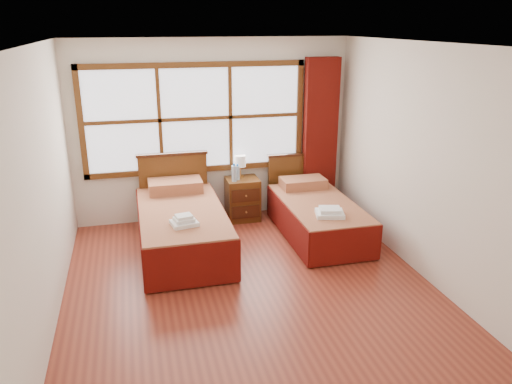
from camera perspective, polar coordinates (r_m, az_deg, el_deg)
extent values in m
plane|color=maroon|center=(5.65, -0.71, -10.76)|extent=(4.50, 4.50, 0.00)
plane|color=white|center=(4.92, -0.84, 16.59)|extent=(4.50, 4.50, 0.00)
plane|color=silver|center=(7.28, -4.94, 6.96)|extent=(4.00, 0.00, 4.00)
plane|color=silver|center=(5.08, -23.27, 0.17)|extent=(0.00, 4.50, 4.50)
plane|color=silver|center=(5.91, 18.47, 3.24)|extent=(0.00, 4.50, 4.50)
cube|color=white|center=(7.17, -6.94, 8.35)|extent=(3.00, 0.02, 1.40)
cube|color=#593213|center=(7.32, -6.69, 2.62)|extent=(3.16, 0.06, 0.08)
cube|color=#593213|center=(7.06, -7.16, 14.24)|extent=(3.16, 0.06, 0.08)
cube|color=#593213|center=(7.13, -19.38, 7.35)|extent=(0.08, 0.06, 1.56)
cube|color=#593213|center=(7.50, 4.95, 8.88)|extent=(0.08, 0.06, 1.56)
cube|color=#593213|center=(7.11, -10.95, 8.05)|extent=(0.05, 0.05, 1.40)
cube|color=#593213|center=(7.23, -2.95, 8.55)|extent=(0.05, 0.05, 1.40)
cube|color=#593213|center=(7.15, -6.92, 8.32)|extent=(3.00, 0.05, 0.05)
cube|color=#5B0E09|center=(7.59, 7.33, 6.37)|extent=(0.50, 0.16, 2.30)
cube|color=#3B1B0C|center=(6.50, -8.36, -5.35)|extent=(0.93, 1.86, 0.30)
cube|color=maroon|center=(6.39, -8.47, -3.08)|extent=(1.04, 2.06, 0.25)
cube|color=#66100A|center=(6.42, -13.04, -4.71)|extent=(0.03, 2.06, 0.52)
cube|color=#66100A|center=(6.51, -3.85, -3.92)|extent=(0.03, 2.06, 0.52)
cube|color=#66100A|center=(5.52, -7.23, -8.42)|extent=(1.04, 0.03, 0.52)
cube|color=maroon|center=(7.02, -9.22, 0.72)|extent=(0.73, 0.42, 0.16)
cube|color=#593213|center=(7.31, -9.36, 0.37)|extent=(0.97, 0.06, 1.01)
cube|color=#3B1B0C|center=(7.16, -9.58, 4.28)|extent=(1.01, 0.08, 0.04)
cube|color=#3B1B0C|center=(6.90, 7.09, -3.95)|extent=(0.82, 1.63, 0.27)
cube|color=maroon|center=(6.81, 7.18, -2.06)|extent=(0.91, 1.81, 0.22)
cube|color=#66100A|center=(6.72, 3.47, -3.46)|extent=(0.03, 1.81, 0.45)
cube|color=#66100A|center=(7.03, 10.62, -2.70)|extent=(0.03, 1.81, 0.45)
cube|color=#66100A|center=(6.10, 10.19, -6.14)|extent=(0.91, 0.03, 0.45)
cube|color=maroon|center=(7.33, 5.39, 1.05)|extent=(0.64, 0.37, 0.14)
cube|color=#593213|center=(7.68, 4.49, 1.01)|extent=(0.85, 0.06, 0.89)
cube|color=#3B1B0C|center=(7.56, 4.58, 4.28)|extent=(0.89, 0.08, 0.04)
cube|color=#593213|center=(7.38, -1.55, -0.78)|extent=(0.47, 0.42, 0.63)
cube|color=#3B1B0C|center=(7.22, -1.16, -2.29)|extent=(0.41, 0.02, 0.19)
cube|color=#3B1B0C|center=(7.13, -1.17, -0.42)|extent=(0.41, 0.02, 0.19)
sphere|color=olive|center=(7.20, -1.13, -2.34)|extent=(0.03, 0.03, 0.03)
sphere|color=olive|center=(7.12, -1.14, -0.46)|extent=(0.03, 0.03, 0.03)
cube|color=white|center=(5.87, -8.21, -3.53)|extent=(0.34, 0.31, 0.05)
cube|color=white|center=(5.85, -8.23, -3.14)|extent=(0.25, 0.23, 0.04)
cube|color=white|center=(5.84, -8.24, -2.78)|extent=(0.21, 0.19, 0.04)
cube|color=white|center=(6.33, 8.43, -2.46)|extent=(0.41, 0.38, 0.05)
cube|color=white|center=(6.31, 8.45, -2.03)|extent=(0.30, 0.28, 0.05)
cylinder|color=#BC823C|center=(7.38, -1.81, 1.85)|extent=(0.10, 0.10, 0.02)
cylinder|color=#BC823C|center=(7.35, -1.81, 2.43)|extent=(0.02, 0.02, 0.14)
cylinder|color=white|center=(7.31, -1.82, 3.57)|extent=(0.17, 0.17, 0.17)
cylinder|color=#A1BDCF|center=(7.12, -2.52, 2.12)|extent=(0.07, 0.07, 0.23)
cylinder|color=blue|center=(7.09, -2.53, 3.15)|extent=(0.03, 0.03, 0.03)
cylinder|color=#A1BDCF|center=(7.20, -2.12, 2.20)|extent=(0.06, 0.06, 0.21)
cylinder|color=blue|center=(7.17, -2.13, 3.09)|extent=(0.03, 0.03, 0.03)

